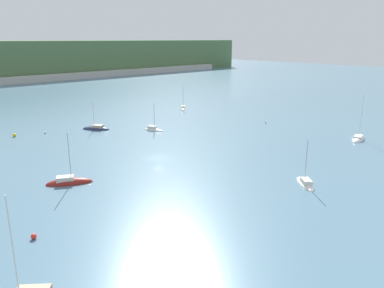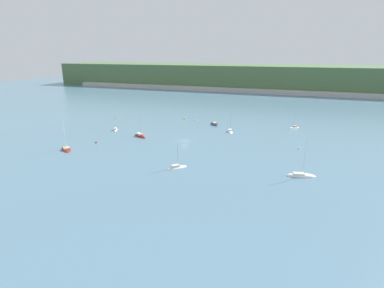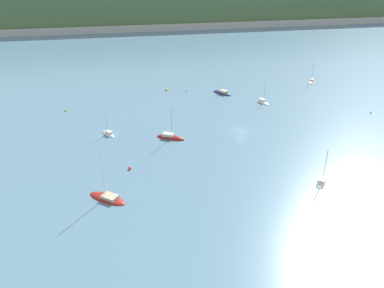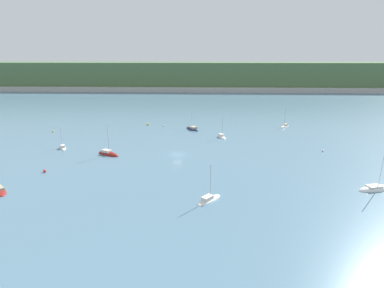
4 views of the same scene
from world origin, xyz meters
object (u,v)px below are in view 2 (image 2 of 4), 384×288
object	(u,v)px
sailboat_1	(214,124)
sailboat_0	(301,176)
mooring_buoy_4	(184,118)
sailboat_4	(140,136)
sailboat_7	(294,128)
mooring_buoy_0	(299,148)
sailboat_5	(115,130)
mooring_buoy_2	(195,120)
sailboat_6	(230,132)
mooring_buoy_1	(117,119)
mooring_buoy_3	(96,142)
sailboat_3	(66,149)
sailboat_2	(177,168)

from	to	relation	value
sailboat_1	sailboat_0	bearing A→B (deg)	-178.05
sailboat_1	mooring_buoy_4	distance (m)	19.99
sailboat_4	sailboat_7	size ratio (longest dim) A/B	1.15
sailboat_0	sailboat_4	size ratio (longest dim) A/B	1.21
sailboat_0	mooring_buoy_0	bearing A→B (deg)	78.58
sailboat_5	mooring_buoy_2	size ratio (longest dim) A/B	11.90
sailboat_0	sailboat_6	distance (m)	51.50
sailboat_4	mooring_buoy_1	xyz separation A→B (m)	(-28.95, 25.75, 0.19)
sailboat_7	mooring_buoy_3	bearing A→B (deg)	-12.45
sailboat_4	sailboat_6	xyz separation A→B (m)	(33.75, 20.40, 0.05)
sailboat_3	mooring_buoy_3	size ratio (longest dim) A/B	16.00
sailboat_2	sailboat_7	xyz separation A→B (m)	(31.38, 65.11, -0.03)
sailboat_0	sailboat_4	world-z (taller)	sailboat_0
sailboat_5	mooring_buoy_3	size ratio (longest dim) A/B	9.76
sailboat_2	mooring_buoy_3	world-z (taller)	sailboat_2
sailboat_4	sailboat_5	distance (m)	17.00
sailboat_0	sailboat_7	world-z (taller)	sailboat_0
mooring_buoy_3	mooring_buoy_4	distance (m)	55.32
sailboat_4	mooring_buoy_2	size ratio (longest dim) A/B	16.89
sailboat_0	sailboat_1	distance (m)	66.94
sailboat_2	mooring_buoy_3	distance (m)	42.15
sailboat_3	sailboat_7	distance (m)	98.46
sailboat_0	mooring_buoy_1	distance (m)	104.27
sailboat_7	mooring_buoy_1	xyz separation A→B (m)	(-88.87, -11.76, 0.19)
mooring_buoy_0	sailboat_5	bearing A→B (deg)	179.71
sailboat_3	sailboat_5	size ratio (longest dim) A/B	1.64
sailboat_4	sailboat_5	world-z (taller)	sailboat_4
sailboat_3	sailboat_7	xyz separation A→B (m)	(76.22, 62.32, 0.00)
sailboat_6	sailboat_7	size ratio (longest dim) A/B	0.93
sailboat_0	mooring_buoy_1	world-z (taller)	sailboat_0
sailboat_0	sailboat_2	world-z (taller)	sailboat_0
sailboat_7	mooring_buoy_1	bearing A→B (deg)	-40.81
mooring_buoy_0	sailboat_6	bearing A→B (deg)	152.62
sailboat_2	mooring_buoy_2	bearing A→B (deg)	56.07
sailboat_1	sailboat_5	distance (m)	47.04
mooring_buoy_1	mooring_buoy_3	xyz separation A→B (m)	(17.56, -39.87, 0.05)
sailboat_4	mooring_buoy_3	bearing A→B (deg)	-99.47
sailboat_3	mooring_buoy_1	world-z (taller)	sailboat_3
sailboat_1	mooring_buoy_2	distance (m)	12.80
sailboat_3	sailboat_4	world-z (taller)	sailboat_3
sailboat_5	mooring_buoy_1	size ratio (longest dim) A/B	11.40
sailboat_0	sailboat_7	distance (m)	58.81
sailboat_3	mooring_buoy_4	distance (m)	66.99
mooring_buoy_0	mooring_buoy_3	distance (m)	76.83
sailboat_7	mooring_buoy_4	distance (m)	55.47
sailboat_1	sailboat_2	world-z (taller)	sailboat_1
sailboat_3	mooring_buoy_1	distance (m)	52.12
mooring_buoy_2	sailboat_1	bearing A→B (deg)	-23.01
sailboat_1	sailboat_3	world-z (taller)	sailboat_3
sailboat_2	sailboat_7	size ratio (longest dim) A/B	0.96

